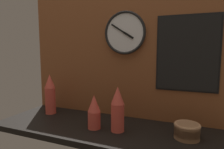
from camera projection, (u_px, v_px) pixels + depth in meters
ground_plane at (108, 129)px, 138.32cm from camera, size 160.00×56.00×4.00cm
wall_tiled_back at (121, 50)px, 155.76cm from camera, size 160.00×3.00×105.00cm
cup_stack_center_right at (118, 109)px, 129.06cm from camera, size 8.81×8.81×29.52cm
cup_stack_far_left at (50, 94)px, 165.22cm from camera, size 8.81×8.81×32.79cm
cup_stack_center at (94, 112)px, 133.99cm from camera, size 8.81×8.81×23.00cm
bowl_stack_far_right at (187, 130)px, 119.32cm from camera, size 15.43×15.43×9.21cm
wall_clock at (125, 33)px, 149.95cm from camera, size 32.51×2.70×32.51cm
menu_board at (187, 54)px, 135.57cm from camera, size 41.28×1.32×52.48cm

